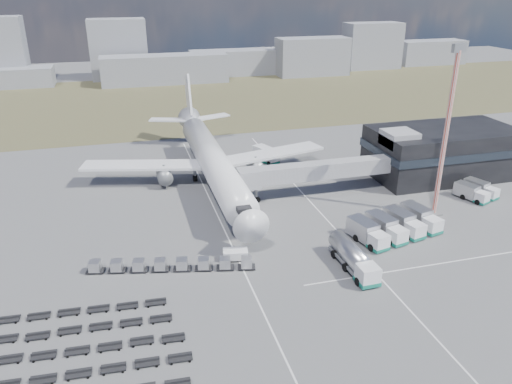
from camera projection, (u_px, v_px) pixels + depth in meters
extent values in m
plane|color=#565659|center=(253.00, 261.00, 73.91)|extent=(420.00, 420.00, 0.00)
cube|color=#4D4A2E|center=(169.00, 101.00, 171.37)|extent=(420.00, 90.00, 0.01)
cube|color=silver|center=(232.00, 247.00, 77.85)|extent=(0.25, 110.00, 0.01)
cube|color=silver|center=(339.00, 233.00, 82.27)|extent=(0.25, 110.00, 0.01)
cube|color=silver|center=(432.00, 265.00, 72.96)|extent=(40.00, 0.25, 0.01)
cube|color=black|center=(443.00, 152.00, 105.00)|extent=(30.00, 16.00, 10.00)
cube|color=#262D38|center=(444.00, 146.00, 104.52)|extent=(30.40, 16.40, 1.60)
cube|color=#939399|center=(399.00, 139.00, 98.51)|extent=(6.00, 6.00, 3.00)
cube|color=#939399|center=(317.00, 170.00, 94.51)|extent=(29.80, 3.00, 3.00)
cube|color=#939399|center=(249.00, 178.00, 90.78)|extent=(4.00, 3.60, 3.40)
cylinder|color=slate|center=(256.00, 189.00, 92.59)|extent=(0.70, 0.70, 5.10)
cylinder|color=black|center=(256.00, 200.00, 93.42)|extent=(1.40, 0.90, 1.40)
cylinder|color=white|center=(213.00, 162.00, 98.41)|extent=(5.60, 48.00, 5.60)
cone|color=white|center=(247.00, 219.00, 74.93)|extent=(5.60, 5.00, 5.60)
cone|color=white|center=(192.00, 122.00, 122.90)|extent=(5.60, 8.00, 5.60)
cube|color=black|center=(244.00, 209.00, 76.39)|extent=(2.20, 2.00, 0.80)
cube|color=white|center=(145.00, 165.00, 100.12)|extent=(25.59, 11.38, 0.50)
cube|color=white|center=(269.00, 154.00, 106.50)|extent=(25.59, 11.38, 0.50)
cylinder|color=slate|center=(164.00, 175.00, 99.87)|extent=(3.00, 5.00, 3.00)
cylinder|color=slate|center=(256.00, 166.00, 104.54)|extent=(3.00, 5.00, 3.00)
cube|color=white|center=(168.00, 120.00, 123.16)|extent=(9.49, 5.63, 0.35)
cube|color=white|center=(212.00, 117.00, 125.86)|extent=(9.49, 5.63, 0.35)
cube|color=white|center=(188.00, 96.00, 123.31)|extent=(0.50, 9.06, 11.45)
cylinder|color=slate|center=(239.00, 227.00, 81.40)|extent=(0.50, 0.50, 2.50)
cylinder|color=slate|center=(195.00, 175.00, 102.76)|extent=(0.60, 0.60, 2.50)
cylinder|color=slate|center=(225.00, 172.00, 104.33)|extent=(0.60, 0.60, 2.50)
cylinder|color=black|center=(239.00, 231.00, 81.69)|extent=(0.50, 1.20, 1.20)
cube|color=gray|center=(13.00, 77.00, 192.24)|extent=(29.54, 12.00, 7.20)
cube|color=gray|center=(118.00, 49.00, 205.00)|extent=(22.73, 12.00, 23.89)
cube|color=gray|center=(165.00, 69.00, 198.37)|extent=(49.55, 12.00, 11.00)
cube|color=gray|center=(250.00, 62.00, 217.73)|extent=(52.40, 12.00, 10.49)
cube|color=gray|center=(312.00, 57.00, 214.22)|extent=(30.56, 12.00, 15.66)
cube|color=gray|center=(372.00, 46.00, 229.83)|extent=(25.72, 12.00, 20.36)
cube|color=gray|center=(430.00, 52.00, 243.18)|extent=(33.22, 12.00, 11.21)
cube|color=white|center=(368.00, 275.00, 67.57)|extent=(2.78, 2.78, 2.60)
cube|color=#14735E|center=(367.00, 281.00, 67.97)|extent=(2.90, 2.90, 0.57)
cylinder|color=#B5B5BA|center=(349.00, 252.00, 72.25)|extent=(3.04, 8.56, 2.83)
cube|color=slate|center=(349.00, 259.00, 72.76)|extent=(2.92, 8.56, 0.40)
cylinder|color=black|center=(354.00, 267.00, 71.38)|extent=(2.97, 1.32, 1.25)
cube|color=white|center=(235.00, 255.00, 74.05)|extent=(3.97, 2.70, 1.61)
cube|color=white|center=(266.00, 154.00, 113.48)|extent=(4.95, 7.21, 3.12)
cube|color=#14735E|center=(266.00, 160.00, 113.99)|extent=(5.10, 7.36, 0.50)
cube|color=white|center=(379.00, 242.00, 76.46)|extent=(3.05, 2.96, 2.45)
cube|color=#14735E|center=(378.00, 247.00, 76.83)|extent=(3.18, 3.10, 0.50)
cube|color=#B5B5BA|center=(362.00, 229.00, 79.45)|extent=(3.75, 5.60, 2.90)
cube|color=white|center=(397.00, 236.00, 78.12)|extent=(3.05, 2.96, 2.45)
cube|color=#14735E|center=(397.00, 241.00, 78.49)|extent=(3.18, 3.10, 0.50)
cube|color=#B5B5BA|center=(381.00, 224.00, 81.10)|extent=(3.75, 5.60, 2.90)
cube|color=white|center=(415.00, 231.00, 79.77)|extent=(3.05, 2.96, 2.45)
cube|color=#14735E|center=(415.00, 236.00, 80.15)|extent=(3.18, 3.10, 0.50)
cube|color=#B5B5BA|center=(398.00, 219.00, 82.76)|extent=(3.75, 5.60, 2.90)
cube|color=white|center=(432.00, 226.00, 81.43)|extent=(3.05, 2.96, 2.45)
cube|color=#14735E|center=(432.00, 231.00, 81.80)|extent=(3.18, 3.10, 0.50)
cube|color=#B5B5BA|center=(415.00, 214.00, 84.41)|extent=(3.75, 5.60, 2.90)
cube|color=white|center=(482.00, 198.00, 92.43)|extent=(2.75, 2.69, 2.06)
cube|color=#14735E|center=(481.00, 201.00, 92.74)|extent=(2.87, 2.81, 0.42)
cube|color=#B5B5BA|center=(467.00, 190.00, 94.72)|extent=(3.62, 4.83, 2.44)
cube|color=white|center=(492.00, 194.00, 94.15)|extent=(2.75, 2.69, 2.06)
cube|color=#14735E|center=(491.00, 197.00, 94.46)|extent=(2.87, 2.81, 0.42)
cube|color=#B5B5BA|center=(476.00, 186.00, 96.45)|extent=(3.62, 4.83, 2.44)
cube|color=black|center=(96.00, 271.00, 71.00)|extent=(2.78, 2.06, 0.17)
cube|color=#B5B5BA|center=(95.00, 266.00, 70.68)|extent=(1.84, 1.84, 1.44)
cube|color=black|center=(117.00, 270.00, 71.13)|extent=(2.78, 2.06, 0.17)
cube|color=#B5B5BA|center=(117.00, 265.00, 70.81)|extent=(1.84, 1.84, 1.44)
cube|color=black|center=(139.00, 270.00, 71.27)|extent=(2.78, 2.06, 0.17)
cube|color=#B5B5BA|center=(139.00, 265.00, 70.94)|extent=(1.84, 1.84, 1.44)
cube|color=black|center=(161.00, 269.00, 71.40)|extent=(2.78, 2.06, 0.17)
cube|color=#B5B5BA|center=(160.00, 264.00, 71.08)|extent=(1.84, 1.84, 1.44)
cube|color=black|center=(182.00, 268.00, 71.53)|extent=(2.78, 2.06, 0.17)
cube|color=#B5B5BA|center=(182.00, 264.00, 71.21)|extent=(1.84, 1.84, 1.44)
cube|color=black|center=(204.00, 268.00, 71.66)|extent=(2.78, 2.06, 0.17)
cube|color=#B5B5BA|center=(204.00, 263.00, 71.34)|extent=(1.84, 1.84, 1.44)
cube|color=black|center=(225.00, 267.00, 71.79)|extent=(2.78, 2.06, 0.17)
cube|color=#B5B5BA|center=(225.00, 262.00, 71.47)|extent=(1.84, 1.84, 1.44)
cube|color=black|center=(247.00, 267.00, 71.92)|extent=(2.78, 2.06, 0.17)
cube|color=#B5B5BA|center=(246.00, 262.00, 71.60)|extent=(1.84, 1.84, 1.44)
cube|color=black|center=(56.00, 376.00, 52.10)|extent=(28.40, 2.94, 0.64)
cube|color=black|center=(61.00, 352.00, 55.44)|extent=(28.40, 2.94, 0.64)
cube|color=black|center=(65.00, 331.00, 58.79)|extent=(24.86, 2.74, 0.64)
cube|color=black|center=(69.00, 312.00, 62.13)|extent=(24.86, 2.74, 0.64)
cylinder|color=red|center=(445.00, 138.00, 83.20)|extent=(0.79, 0.79, 28.32)
cube|color=slate|center=(459.00, 48.00, 77.50)|extent=(2.80, 1.26, 1.36)
cube|color=#565659|center=(434.00, 213.00, 88.70)|extent=(2.27, 2.27, 0.34)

